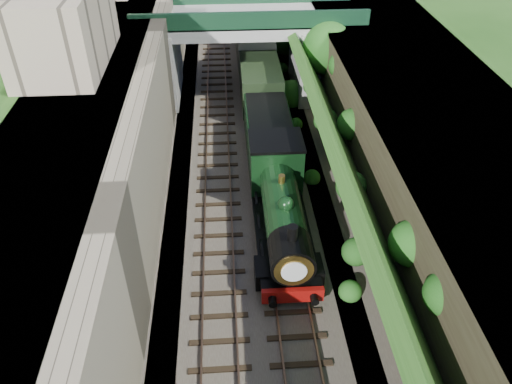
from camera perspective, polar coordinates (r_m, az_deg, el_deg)
name	(u,v)px	position (r m, az deg, el deg)	size (l,w,h in m)	color
ground	(270,357)	(21.24, 1.55, -18.32)	(160.00, 160.00, 0.00)	#1E4714
trackbed	(245,117)	(36.45, -1.27, 8.53)	(10.00, 90.00, 0.20)	#473F38
retaining_wall	(163,75)	(35.18, -10.57, 12.98)	(1.00, 90.00, 7.00)	#756B56
street_plateau_left	(111,77)	(35.76, -16.27, 12.53)	(6.00, 90.00, 7.00)	#262628
street_plateau_right	(380,74)	(36.73, 14.03, 12.91)	(8.00, 90.00, 6.25)	#262628
embankment_slope	(311,69)	(37.69, 6.31, 13.75)	(4.78, 90.41, 6.36)	#1E4714
track_left	(217,116)	(36.36, -4.46, 8.61)	(2.50, 90.00, 0.20)	black
track_right	(262,115)	(36.45, 0.63, 8.79)	(2.50, 90.00, 0.20)	black
road_bridge	(254,43)	(38.50, -0.20, 16.63)	(16.00, 6.40, 7.25)	gray
building_near	(62,25)	(28.55, -21.25, 17.38)	(4.00, 8.00, 4.00)	gray
tree	(329,50)	(36.08, 8.35, 15.80)	(3.60, 3.80, 6.60)	black
locomotive	(281,207)	(24.94, 2.88, -1.71)	(3.10, 10.23, 3.83)	black
tender	(268,136)	(31.13, 1.40, 6.38)	(2.70, 6.00, 3.05)	black
coach_front	(255,53)	(42.27, -0.13, 15.60)	(2.90, 18.00, 3.70)	black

